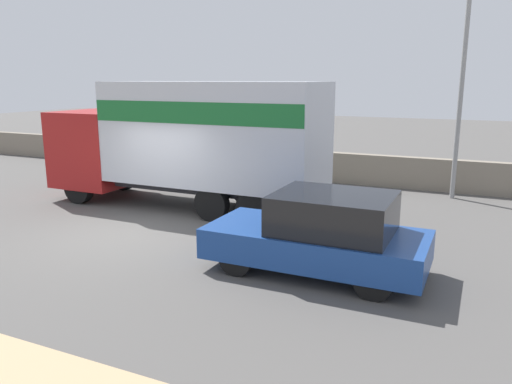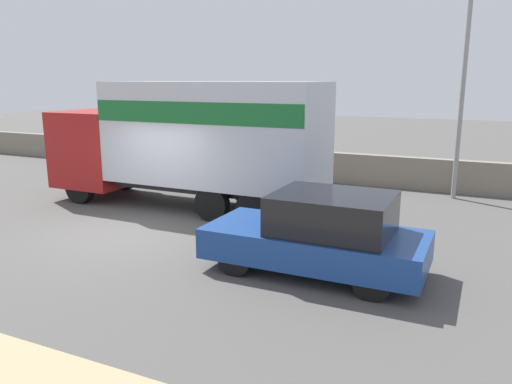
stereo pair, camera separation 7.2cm
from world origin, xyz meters
name	(u,v)px [view 2 (the right image)]	position (x,y,z in m)	size (l,w,h in m)	color
ground_plane	(127,233)	(0.00, 0.00, 0.00)	(80.00, 80.00, 0.00)	#514F4C
stone_wall_backdrop	(264,162)	(0.00, 7.94, 0.53)	(60.00, 0.35, 1.05)	gray
street_lamp	(467,39)	(6.73, 7.06, 4.67)	(0.56, 0.28, 8.21)	gray
box_truck	(191,136)	(0.09, 2.78, 2.02)	(8.04, 2.40, 3.50)	maroon
car_hatchback	(321,234)	(4.91, -0.43, 0.75)	(4.07, 1.84, 1.53)	navy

